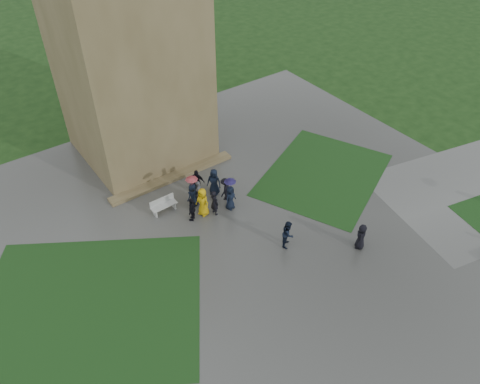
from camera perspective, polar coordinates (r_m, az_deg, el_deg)
ground at (r=25.25m, az=3.90°, el=-10.46°), size 120.00×120.00×0.00m
plaza at (r=26.26m, az=1.15°, el=-7.75°), size 34.00×34.00×0.02m
lawn_inset_left at (r=25.26m, az=-17.85°, el=-12.96°), size 14.10×13.46×0.01m
lawn_inset_right at (r=32.23m, az=10.13°, el=2.11°), size 11.12×10.15×0.01m
tower at (r=30.98m, az=-13.99°, el=19.05°), size 8.00×8.00×18.00m
tower_plinth at (r=31.65m, az=-8.19°, el=1.81°), size 9.00×0.80×0.22m
bench at (r=28.95m, az=-9.32°, el=-1.57°), size 1.64×0.53×0.95m
visitor_cluster at (r=28.81m, az=-4.01°, el=-0.07°), size 3.79×3.44×2.27m
pedestrian_mid at (r=26.36m, az=5.89°, el=-5.05°), size 0.96×0.90×1.73m
pedestrian_near at (r=26.97m, az=14.55°, el=-5.27°), size 0.97×0.93×1.65m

